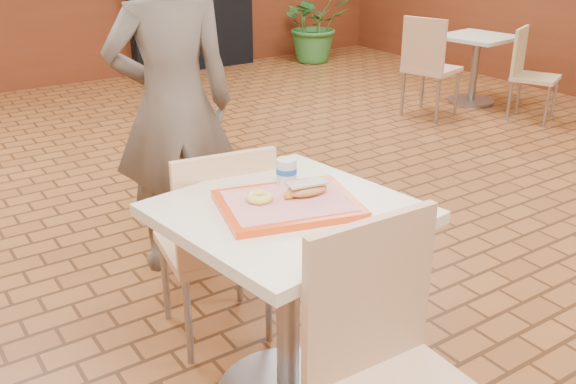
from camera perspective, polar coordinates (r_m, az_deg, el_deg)
wainscot_band at (r=3.70m, az=8.53°, el=2.84°), size 8.00×10.00×1.00m
main_table at (r=2.36m, az=0.00°, el=-7.46°), size 0.80×0.80×0.84m
chair_main_front at (r=1.96m, az=9.32°, el=-15.40°), size 0.47×0.47×1.00m
chair_main_back at (r=2.75m, az=-6.21°, el=-4.00°), size 0.49×0.49×0.93m
customer at (r=3.33m, az=-10.18°, el=7.49°), size 0.74×0.57×1.78m
serving_tray at (r=2.23m, az=0.00°, el=-1.08°), size 0.47×0.36×0.03m
ring_donut at (r=2.22m, az=-2.58°, el=-0.44°), size 0.10×0.10×0.03m
long_john_donut at (r=2.25m, az=1.58°, el=0.23°), size 0.17×0.10×0.05m
paper_cup at (r=2.35m, az=-0.14°, el=1.86°), size 0.08×0.08×0.10m
second_table at (r=6.92m, az=16.36°, el=11.38°), size 0.65×0.65×0.69m
chair_second_left at (r=6.27m, az=12.37°, el=11.21°), size 0.54×0.54×0.95m
chair_second_front at (r=6.48m, az=20.61°, el=10.18°), size 0.51×0.51×0.85m
potted_plant at (r=8.71m, az=2.44°, el=14.74°), size 1.04×0.95×0.99m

